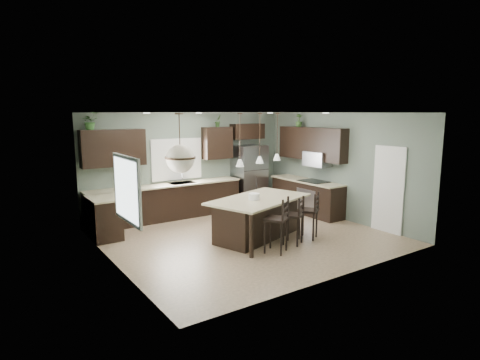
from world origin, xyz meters
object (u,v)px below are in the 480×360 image
at_px(kitchen_island, 259,218).
at_px(bar_stool_center, 293,220).
at_px(bar_stool_right, 308,216).
at_px(refrigerator, 249,176).
at_px(plant_back_left, 90,121).
at_px(bar_stool_left, 276,225).
at_px(serving_dish, 254,196).

xyz_separation_m(kitchen_island, bar_stool_center, (0.35, -0.73, 0.06)).
bearing_deg(bar_stool_right, refrigerator, 45.43).
bearing_deg(refrigerator, kitchen_island, -121.28).
xyz_separation_m(refrigerator, plant_back_left, (-4.46, 0.14, 1.68)).
xyz_separation_m(refrigerator, bar_stool_center, (-1.26, -3.39, -0.40)).
xyz_separation_m(bar_stool_left, bar_stool_center, (0.63, 0.20, -0.05)).
height_order(refrigerator, kitchen_island, refrigerator).
bearing_deg(bar_stool_center, kitchen_island, 85.31).
relative_size(serving_dish, bar_stool_right, 0.23).
xyz_separation_m(refrigerator, serving_dish, (-1.81, -2.72, 0.07)).
relative_size(kitchen_island, serving_dish, 9.70).
bearing_deg(bar_stool_left, bar_stool_center, -14.57).
bearing_deg(plant_back_left, bar_stool_right, -42.51).
bearing_deg(kitchen_island, bar_stool_left, -124.54).
height_order(refrigerator, bar_stool_left, refrigerator).
relative_size(bar_stool_left, bar_stool_right, 1.08).
height_order(bar_stool_right, plant_back_left, plant_back_left).
distance_m(refrigerator, plant_back_left, 4.77).
bearing_deg(bar_stool_right, bar_stool_left, 161.98).
relative_size(refrigerator, kitchen_island, 0.79).
distance_m(bar_stool_left, bar_stool_right, 1.22).
xyz_separation_m(serving_dish, bar_stool_center, (0.54, -0.67, -0.47)).
bearing_deg(bar_stool_left, bar_stool_right, -17.88).
height_order(serving_dish, bar_stool_left, bar_stool_left).
distance_m(kitchen_island, bar_stool_left, 0.98).
bearing_deg(bar_stool_center, plant_back_left, 101.54).
height_order(refrigerator, plant_back_left, plant_back_left).
height_order(serving_dish, bar_stool_center, serving_dish).
bearing_deg(serving_dish, kitchen_island, 17.91).
xyz_separation_m(refrigerator, bar_stool_left, (-1.89, -3.59, -0.35)).
bearing_deg(bar_stool_left, refrigerator, 30.04).
bearing_deg(bar_stool_left, serving_dish, 52.12).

